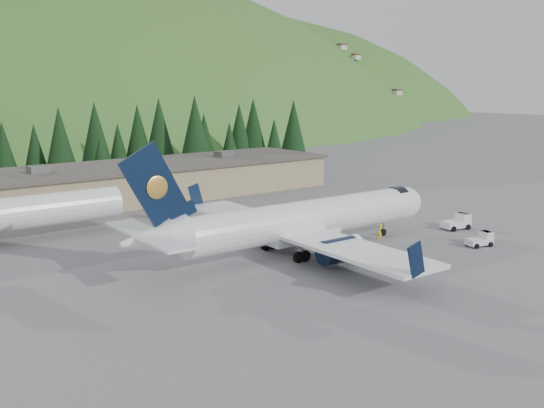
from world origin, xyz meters
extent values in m
plane|color=#5D5D62|center=(0.00, 0.00, 0.00)|extent=(600.00, 600.00, 0.00)
cylinder|color=white|center=(0.00, 0.00, 3.42)|extent=(28.23, 4.67, 3.78)
ellipsoid|color=white|center=(14.05, -0.45, 3.42)|extent=(5.03, 3.93, 3.78)
cylinder|color=black|center=(13.05, -0.42, 3.87)|extent=(1.50, 3.16, 3.11)
cone|color=white|center=(-17.07, 0.54, 3.82)|extent=(6.14, 3.97, 3.78)
cube|color=white|center=(-1.00, 0.03, 1.83)|extent=(8.13, 3.47, 1.00)
cube|color=white|center=(-2.01, 0.06, 2.41)|extent=(6.61, 34.31, 0.35)
cube|color=black|center=(-2.97, 17.18, 3.72)|extent=(2.04, 0.22, 2.89)
cube|color=black|center=(-4.06, -16.95, 3.72)|extent=(2.04, 0.22, 2.89)
cylinder|color=black|center=(-0.82, 5.85, 1.56)|extent=(4.29, 2.44, 2.31)
cylinder|color=white|center=(1.09, 5.79, 1.56)|extent=(0.68, 2.47, 2.45)
cube|color=white|center=(-0.82, 5.85, 2.11)|extent=(2.22, 0.32, 0.90)
cylinder|color=black|center=(-1.19, -5.79, 1.56)|extent=(4.29, 2.44, 2.31)
cylinder|color=white|center=(0.72, -5.85, 1.56)|extent=(0.68, 2.47, 2.45)
cube|color=white|center=(-1.19, -5.79, 2.11)|extent=(2.22, 0.32, 0.90)
cube|color=black|center=(-16.87, 0.54, 8.52)|extent=(6.22, 0.50, 7.37)
ellipsoid|color=gold|center=(-16.66, 0.73, 8.32)|extent=(1.99, 0.24, 1.99)
ellipsoid|color=gold|center=(-16.67, 0.33, 8.32)|extent=(1.99, 0.24, 1.99)
cube|color=black|center=(-14.26, 0.45, 5.91)|extent=(2.78, 0.34, 1.99)
cube|color=white|center=(-17.57, 0.56, 4.32)|extent=(3.01, 12.63, 0.22)
cylinder|color=slate|center=(11.04, -0.35, 0.90)|extent=(0.21, 0.21, 1.81)
cylinder|color=black|center=(11.04, -0.35, 0.38)|extent=(0.77, 0.31, 0.76)
cylinder|color=slate|center=(-2.93, 2.81, 1.00)|extent=(0.25, 0.25, 2.01)
cylinder|color=black|center=(-2.52, 2.79, 0.55)|extent=(1.12, 0.39, 1.10)
cylinder|color=black|center=(-3.33, 2.82, 0.55)|extent=(1.12, 0.39, 1.10)
cylinder|color=slate|center=(-3.10, -2.61, 1.00)|extent=(0.25, 0.25, 2.01)
cylinder|color=black|center=(-2.70, -2.63, 0.55)|extent=(1.12, 0.39, 1.10)
cylinder|color=black|center=(-3.50, -2.60, 0.55)|extent=(1.12, 0.39, 1.10)
cylinder|color=white|center=(-22.00, 22.00, 3.20)|extent=(22.00, 3.60, 3.60)
cube|color=silver|center=(15.55, -9.68, 0.52)|extent=(3.09, 2.06, 0.66)
cube|color=silver|center=(16.47, -9.91, 1.08)|extent=(1.24, 1.51, 0.85)
cube|color=black|center=(16.47, -9.91, 1.46)|extent=(1.12, 1.40, 0.09)
cylinder|color=black|center=(16.65, -9.18, 0.26)|extent=(0.56, 0.33, 0.53)
cylinder|color=black|center=(16.28, -10.64, 0.26)|extent=(0.56, 0.33, 0.53)
cylinder|color=black|center=(14.82, -8.72, 0.26)|extent=(0.56, 0.33, 0.53)
cylinder|color=black|center=(14.46, -10.18, 0.26)|extent=(0.56, 0.33, 0.53)
cube|color=silver|center=(20.19, -3.50, 0.62)|extent=(3.66, 2.33, 0.79)
cube|color=silver|center=(21.30, -3.72, 1.30)|extent=(1.42, 1.77, 1.02)
cube|color=black|center=(21.30, -3.72, 1.75)|extent=(1.28, 1.64, 0.11)
cylinder|color=black|center=(21.47, -2.83, 0.32)|extent=(0.67, 0.37, 0.63)
cylinder|color=black|center=(21.12, -4.61, 0.32)|extent=(0.67, 0.37, 0.63)
cylinder|color=black|center=(19.26, -2.39, 0.32)|extent=(0.67, 0.37, 0.63)
cylinder|color=black|center=(18.90, -4.17, 0.32)|extent=(0.67, 0.37, 0.63)
cube|color=#8E845B|center=(-5.00, 38.00, 2.40)|extent=(70.00, 16.00, 4.80)
cube|color=#47423D|center=(-5.00, 38.00, 4.95)|extent=(71.00, 17.00, 0.40)
cube|color=slate|center=(-15.00, 38.00, 5.60)|extent=(2.50, 2.50, 1.00)
cube|color=slate|center=(0.00, 38.00, 5.60)|extent=(2.50, 2.50, 1.00)
cube|color=slate|center=(15.00, 38.00, 5.60)|extent=(2.50, 2.50, 1.00)
imported|color=#FFE600|center=(9.26, -1.41, 0.90)|extent=(0.78, 0.75, 1.80)
cone|color=black|center=(-12.73, 63.60, 6.21)|extent=(4.56, 4.56, 9.32)
cone|color=black|center=(-7.33, 64.28, 5.84)|extent=(4.28, 4.28, 8.75)
cone|color=black|center=(-4.31, 59.94, 7.53)|extent=(5.52, 5.52, 11.29)
cone|color=black|center=(0.67, 54.56, 4.87)|extent=(3.57, 3.57, 7.31)
cone|color=black|center=(4.04, 64.83, 7.90)|extent=(5.79, 5.79, 11.85)
cone|color=black|center=(9.46, 67.13, 5.46)|extent=(4.00, 4.00, 8.19)
cone|color=black|center=(13.58, 66.68, 7.47)|extent=(5.47, 5.47, 11.20)
cone|color=black|center=(17.30, 64.69, 8.23)|extent=(6.04, 6.04, 12.35)
cone|color=black|center=(20.75, 56.61, 8.51)|extent=(6.24, 6.24, 12.77)
cone|color=black|center=(26.34, 62.42, 6.40)|extent=(4.70, 4.70, 9.61)
cone|color=black|center=(30.12, 58.70, 5.34)|extent=(3.92, 3.92, 8.02)
cone|color=black|center=(34.61, 61.55, 7.43)|extent=(5.45, 5.45, 11.14)
cone|color=black|center=(38.30, 54.24, 5.71)|extent=(4.19, 4.19, 8.57)
cone|color=black|center=(42.94, 67.84, 7.98)|extent=(5.85, 5.85, 11.96)
cone|color=black|center=(47.50, 58.93, 7.82)|extent=(5.73, 5.73, 11.72)
ellipsoid|color=#2D4E17|center=(40.00, 200.00, -85.00)|extent=(420.00, 300.00, 300.00)
ellipsoid|color=#2D4E17|center=(160.00, 240.00, -85.00)|extent=(392.00, 280.00, 280.00)
camera|label=1|loc=(-39.96, -45.06, 16.73)|focal=40.00mm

